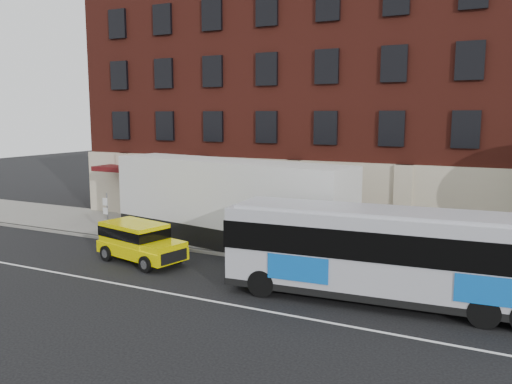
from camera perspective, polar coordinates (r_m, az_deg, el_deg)
The scene contains 9 objects.
ground at distance 19.54m, azimuth -9.38°, elevation -11.53°, with size 120.00×120.00×0.00m, color black.
sidewalk at distance 27.00m, azimuth 1.86°, elevation -5.61°, with size 60.00×6.00×0.15m, color gray.
kerb at distance 24.40m, azimuth -1.09°, elevation -7.15°, with size 60.00×0.25×0.15m, color gray.
lane_line at distance 19.92m, azimuth -8.53°, elevation -11.09°, with size 60.00×0.12×0.01m, color white.
building at distance 33.58m, azimuth 7.60°, elevation 10.01°, with size 30.00×12.10×15.00m.
sign_pole at distance 29.01m, azimuth -16.05°, elevation -2.17°, with size 0.30×0.20×2.50m.
city_bus at distance 18.99m, azimuth 15.26°, elevation -6.45°, with size 12.41×3.49×3.36m.
yellow_suv at distance 24.34m, azimuth -12.79°, elevation -5.13°, with size 4.73×2.75×1.76m.
shipping_container at distance 26.04m, azimuth -3.14°, elevation -1.41°, with size 13.50×4.95×4.41m.
Camera 1 is at (10.83, -14.85, 6.65)m, focal length 36.48 mm.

